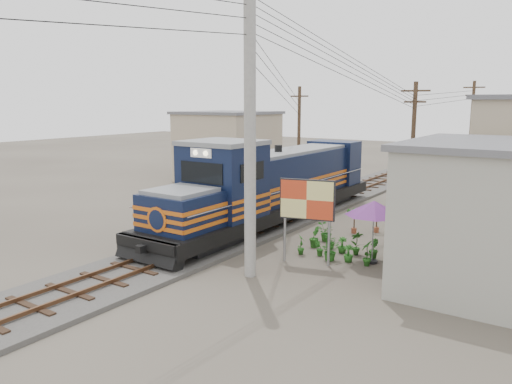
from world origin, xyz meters
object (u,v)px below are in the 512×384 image
Objects in this scene: market_umbrella at (374,208)px; vendor at (420,226)px; locomotive at (271,187)px; billboard at (307,202)px.

vendor is at bearing 79.35° from market_umbrella.
market_umbrella reaches higher than vendor.
billboard is at bearing -46.08° from locomotive.
billboard is at bearing -144.27° from market_umbrella.
locomotive is at bearing -5.31° from vendor.
billboard reaches higher than vendor.
market_umbrella is (2.00, 1.44, -0.24)m from billboard.
locomotive is 7.24m from vendor.
billboard is at bearing 53.24° from vendor.
vendor is at bearing 3.58° from locomotive.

